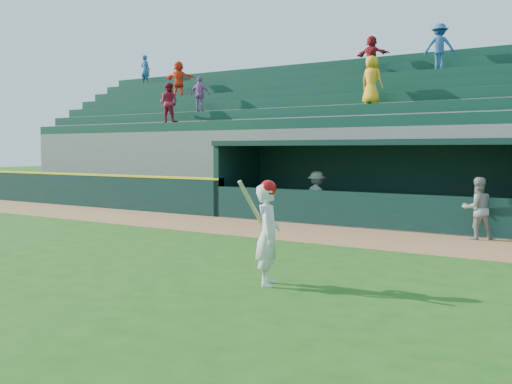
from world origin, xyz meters
TOP-DOWN VIEW (x-y plane):
  - ground at (0.00, 0.00)m, footprint 120.00×120.00m
  - warning_track at (0.00, 4.90)m, footprint 40.00×3.00m
  - field_wall_left at (-12.25, 6.55)m, footprint 15.50×0.30m
  - wall_stripe_left at (-12.25, 6.55)m, footprint 15.50×0.32m
  - dugout_player_front at (3.48, 6.11)m, footprint 0.93×0.89m
  - dugout_player_inside at (-1.42, 7.29)m, footprint 1.06×0.71m
  - dugout at (0.00, 8.00)m, footprint 9.40×2.80m
  - stands at (-0.00, 12.57)m, footprint 34.50×6.32m
  - batter_at_plate at (1.64, -0.61)m, footprint 0.61×0.82m

SIDE VIEW (x-z plane):
  - ground at x=0.00m, z-range 0.00..0.00m
  - warning_track at x=0.00m, z-range 0.00..0.01m
  - field_wall_left at x=-12.25m, z-range 0.00..1.20m
  - dugout_player_front at x=3.48m, z-range 0.00..1.52m
  - dugout_player_inside at x=-1.42m, z-range 0.00..1.52m
  - batter_at_plate at x=1.64m, z-range 0.00..1.71m
  - wall_stripe_left at x=-12.25m, z-range 1.20..1.26m
  - dugout at x=0.00m, z-range 0.13..2.59m
  - stands at x=0.00m, z-range -1.34..6.14m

